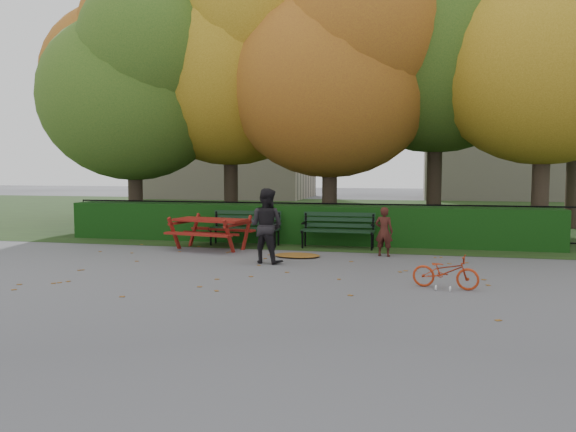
% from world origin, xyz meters
% --- Properties ---
extents(ground, '(90.00, 90.00, 0.00)m').
position_xyz_m(ground, '(0.00, 0.00, 0.00)').
color(ground, slate).
rests_on(ground, ground).
extents(grass_strip, '(90.00, 90.00, 0.00)m').
position_xyz_m(grass_strip, '(0.00, 14.00, 0.01)').
color(grass_strip, '#1F3114').
rests_on(grass_strip, ground).
extents(building_left, '(10.00, 7.00, 15.00)m').
position_xyz_m(building_left, '(-9.00, 26.00, 7.50)').
color(building_left, '#B2A68E').
rests_on(building_left, ground).
extents(building_right, '(9.00, 6.00, 12.00)m').
position_xyz_m(building_right, '(8.00, 28.00, 6.00)').
color(building_right, '#B2A68E').
rests_on(building_right, ground).
extents(hedge, '(13.00, 0.90, 1.00)m').
position_xyz_m(hedge, '(0.00, 4.50, 0.50)').
color(hedge, black).
rests_on(hedge, ground).
extents(iron_fence, '(14.00, 0.04, 1.02)m').
position_xyz_m(iron_fence, '(0.00, 5.30, 0.54)').
color(iron_fence, black).
rests_on(iron_fence, ground).
extents(tree_a, '(5.88, 5.60, 7.48)m').
position_xyz_m(tree_a, '(-5.19, 5.58, 4.52)').
color(tree_a, black).
rests_on(tree_a, ground).
extents(tree_b, '(6.72, 6.40, 8.79)m').
position_xyz_m(tree_b, '(-2.44, 6.75, 5.40)').
color(tree_b, black).
rests_on(tree_b, ground).
extents(tree_c, '(6.30, 6.00, 8.00)m').
position_xyz_m(tree_c, '(0.83, 5.96, 4.82)').
color(tree_c, black).
rests_on(tree_c, ground).
extents(tree_d, '(7.14, 6.80, 9.58)m').
position_xyz_m(tree_d, '(3.88, 7.23, 5.98)').
color(tree_d, black).
rests_on(tree_d, ground).
extents(tree_e, '(6.09, 5.80, 8.16)m').
position_xyz_m(tree_e, '(6.52, 5.77, 5.08)').
color(tree_e, black).
rests_on(tree_e, ground).
extents(tree_f, '(6.93, 6.60, 9.19)m').
position_xyz_m(tree_f, '(-7.13, 9.24, 5.69)').
color(tree_f, black).
rests_on(tree_f, ground).
extents(bench_left, '(1.80, 0.57, 0.88)m').
position_xyz_m(bench_left, '(-1.30, 3.70, 0.52)').
color(bench_left, black).
rests_on(bench_left, ground).
extents(bench_right, '(1.80, 0.57, 0.88)m').
position_xyz_m(bench_right, '(1.10, 3.70, 0.52)').
color(bench_right, black).
rests_on(bench_right, ground).
extents(picnic_table, '(1.99, 1.72, 0.86)m').
position_xyz_m(picnic_table, '(-1.92, 2.81, 0.58)').
color(picnic_table, maroon).
rests_on(picnic_table, ground).
extents(leaf_pile, '(1.03, 0.72, 0.07)m').
position_xyz_m(leaf_pile, '(0.39, 2.12, 0.04)').
color(leaf_pile, brown).
rests_on(leaf_pile, ground).
extents(leaf_scatter, '(9.00, 5.70, 0.01)m').
position_xyz_m(leaf_scatter, '(0.00, 0.30, 0.01)').
color(leaf_scatter, brown).
rests_on(leaf_scatter, ground).
extents(child, '(0.45, 0.34, 1.12)m').
position_xyz_m(child, '(2.28, 2.64, 0.56)').
color(child, '#3C1913').
rests_on(child, ground).
extents(adult, '(0.89, 0.77, 1.57)m').
position_xyz_m(adult, '(-0.08, 1.21, 0.78)').
color(adult, black).
rests_on(adult, ground).
extents(bicycle, '(1.13, 0.58, 0.57)m').
position_xyz_m(bicycle, '(3.46, -0.57, 0.28)').
color(bicycle, '#AB2E0F').
rests_on(bicycle, ground).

